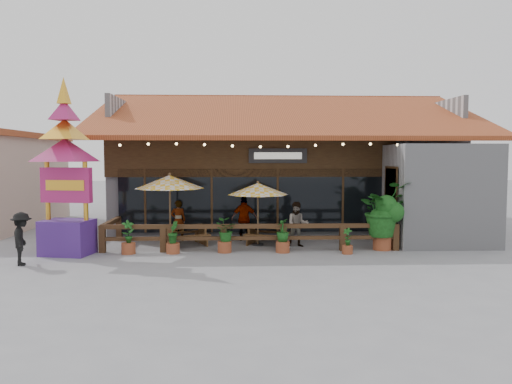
{
  "coord_description": "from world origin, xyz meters",
  "views": [
    {
      "loc": [
        -2.1,
        -16.98,
        3.15
      ],
      "look_at": [
        -1.34,
        1.5,
        1.85
      ],
      "focal_mm": 35.0,
      "sensor_mm": 36.0,
      "label": 1
    }
  ],
  "objects_px": {
    "tropical_plant": "(383,211)",
    "pedestrian": "(22,239)",
    "picnic_table_right": "(267,232)",
    "thai_sign_tower": "(65,155)",
    "umbrella_right": "(258,189)",
    "umbrella_left": "(170,182)",
    "picnic_table_left": "(186,232)"
  },
  "relations": [
    {
      "from": "umbrella_left",
      "to": "pedestrian",
      "type": "relative_size",
      "value": 1.76
    },
    {
      "from": "umbrella_right",
      "to": "picnic_table_right",
      "type": "height_order",
      "value": "umbrella_right"
    },
    {
      "from": "picnic_table_right",
      "to": "umbrella_right",
      "type": "bearing_deg",
      "value": -154.5
    },
    {
      "from": "picnic_table_right",
      "to": "umbrella_left",
      "type": "bearing_deg",
      "value": -178.26
    },
    {
      "from": "tropical_plant",
      "to": "pedestrian",
      "type": "xyz_separation_m",
      "value": [
        -11.21,
        -1.99,
        -0.55
      ]
    },
    {
      "from": "umbrella_left",
      "to": "pedestrian",
      "type": "distance_m",
      "value": 5.18
    },
    {
      "from": "picnic_table_right",
      "to": "pedestrian",
      "type": "relative_size",
      "value": 1.13
    },
    {
      "from": "umbrella_right",
      "to": "picnic_table_left",
      "type": "relative_size",
      "value": 1.25
    },
    {
      "from": "umbrella_right",
      "to": "thai_sign_tower",
      "type": "height_order",
      "value": "thai_sign_tower"
    },
    {
      "from": "umbrella_left",
      "to": "picnic_table_left",
      "type": "relative_size",
      "value": 1.49
    },
    {
      "from": "picnic_table_right",
      "to": "thai_sign_tower",
      "type": "distance_m",
      "value": 7.31
    },
    {
      "from": "tropical_plant",
      "to": "thai_sign_tower",
      "type": "bearing_deg",
      "value": -177.7
    },
    {
      "from": "picnic_table_right",
      "to": "thai_sign_tower",
      "type": "bearing_deg",
      "value": -166.26
    },
    {
      "from": "umbrella_right",
      "to": "pedestrian",
      "type": "distance_m",
      "value": 7.74
    },
    {
      "from": "pedestrian",
      "to": "umbrella_left",
      "type": "bearing_deg",
      "value": -70.2
    },
    {
      "from": "picnic_table_right",
      "to": "tropical_plant",
      "type": "xyz_separation_m",
      "value": [
        3.84,
        -1.19,
        0.87
      ]
    },
    {
      "from": "pedestrian",
      "to": "picnic_table_right",
      "type": "bearing_deg",
      "value": -85.1
    },
    {
      "from": "umbrella_left",
      "to": "thai_sign_tower",
      "type": "bearing_deg",
      "value": -154.19
    },
    {
      "from": "tropical_plant",
      "to": "pedestrian",
      "type": "relative_size",
      "value": 1.49
    },
    {
      "from": "thai_sign_tower",
      "to": "picnic_table_right",
      "type": "bearing_deg",
      "value": 13.74
    },
    {
      "from": "umbrella_left",
      "to": "picnic_table_left",
      "type": "xyz_separation_m",
      "value": [
        0.54,
        0.02,
        -1.79
      ]
    },
    {
      "from": "umbrella_left",
      "to": "picnic_table_left",
      "type": "distance_m",
      "value": 1.87
    },
    {
      "from": "umbrella_right",
      "to": "picnic_table_left",
      "type": "height_order",
      "value": "umbrella_right"
    },
    {
      "from": "umbrella_left",
      "to": "thai_sign_tower",
      "type": "distance_m",
      "value": 3.58
    },
    {
      "from": "picnic_table_left",
      "to": "thai_sign_tower",
      "type": "xyz_separation_m",
      "value": [
        -3.65,
        -1.53,
        2.75
      ]
    },
    {
      "from": "picnic_table_right",
      "to": "tropical_plant",
      "type": "distance_m",
      "value": 4.12
    },
    {
      "from": "umbrella_right",
      "to": "pedestrian",
      "type": "xyz_separation_m",
      "value": [
        -7.02,
        -3.01,
        -1.23
      ]
    },
    {
      "from": "umbrella_left",
      "to": "picnic_table_left",
      "type": "height_order",
      "value": "umbrella_left"
    },
    {
      "from": "picnic_table_left",
      "to": "pedestrian",
      "type": "relative_size",
      "value": 1.18
    },
    {
      "from": "umbrella_right",
      "to": "thai_sign_tower",
      "type": "xyz_separation_m",
      "value": [
        -6.22,
        -1.44,
        1.21
      ]
    },
    {
      "from": "picnic_table_left",
      "to": "tropical_plant",
      "type": "xyz_separation_m",
      "value": [
        6.77,
        -1.11,
        0.86
      ]
    },
    {
      "from": "picnic_table_left",
      "to": "pedestrian",
      "type": "bearing_deg",
      "value": -145.13
    }
  ]
}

